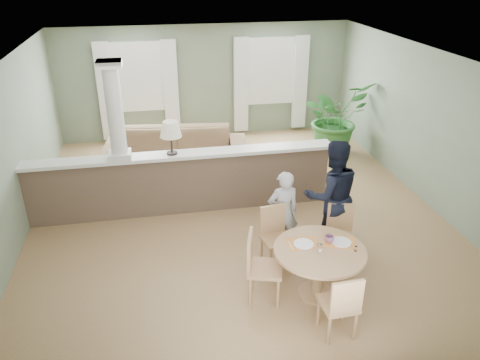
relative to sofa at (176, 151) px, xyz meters
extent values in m
plane|color=tan|center=(0.90, -1.96, -0.43)|extent=(8.00, 8.00, 0.00)
cube|color=gray|center=(0.90, 2.04, 0.92)|extent=(7.00, 0.02, 2.70)
cube|color=gray|center=(-2.60, -1.96, 0.92)|extent=(0.02, 8.00, 2.70)
cube|color=gray|center=(4.40, -1.96, 0.92)|extent=(0.02, 8.00, 2.70)
cube|color=gray|center=(0.90, -5.96, 0.92)|extent=(7.00, 0.02, 2.70)
cube|color=white|center=(0.90, -1.96, 2.27)|extent=(7.00, 8.00, 0.02)
cube|color=white|center=(-0.70, 2.01, 1.12)|extent=(1.10, 0.02, 1.50)
cube|color=white|center=(-0.70, 1.98, 1.12)|extent=(1.22, 0.04, 1.62)
cube|color=white|center=(2.50, 2.01, 1.12)|extent=(1.10, 0.02, 1.50)
cube|color=white|center=(2.50, 1.98, 1.12)|extent=(1.22, 0.04, 1.62)
cube|color=silver|center=(-1.45, 1.92, 0.82)|extent=(0.35, 0.10, 2.30)
cube|color=silver|center=(0.05, 1.92, 0.82)|extent=(0.35, 0.10, 2.30)
cube|color=silver|center=(1.75, 1.92, 0.82)|extent=(0.35, 0.10, 2.30)
cube|color=silver|center=(3.25, 1.92, 0.82)|extent=(0.35, 0.10, 2.30)
cube|color=brown|center=(0.00, -1.76, 0.09)|extent=(5.20, 0.22, 1.05)
cube|color=white|center=(0.00, -1.76, 0.65)|extent=(5.32, 0.36, 0.06)
cube|color=white|center=(-1.00, -1.76, 0.73)|extent=(0.36, 0.36, 0.10)
cylinder|color=white|center=(-1.00, -1.76, 1.47)|extent=(0.26, 0.26, 1.39)
cube|color=white|center=(-1.00, -1.76, 2.22)|extent=(0.38, 0.38, 0.10)
cylinder|color=black|center=(-0.15, -1.76, 0.69)|extent=(0.18, 0.18, 0.03)
cylinder|color=black|center=(-0.15, -1.76, 0.85)|extent=(0.03, 0.03, 0.28)
cone|color=beige|center=(-0.15, -1.76, 1.12)|extent=(0.36, 0.36, 0.26)
imported|color=olive|center=(0.00, 0.00, 0.00)|extent=(3.06, 1.50, 0.86)
imported|color=#2E702C|center=(3.60, 0.37, 0.39)|extent=(1.87, 1.77, 1.65)
cylinder|color=tan|center=(1.56, -4.39, -0.41)|extent=(0.50, 0.50, 0.04)
cylinder|color=tan|center=(1.56, -4.39, -0.07)|extent=(0.13, 0.13, 0.65)
cylinder|color=tan|center=(1.56, -4.39, 0.27)|extent=(1.19, 1.19, 0.04)
cube|color=#C0412B|center=(1.39, -4.22, 0.30)|extent=(0.43, 0.31, 0.01)
cube|color=#C0412B|center=(1.87, -4.28, 0.30)|extent=(0.50, 0.44, 0.01)
cylinder|color=white|center=(1.39, -4.24, 0.30)|extent=(0.26, 0.26, 0.01)
cylinder|color=white|center=(1.89, -4.30, 0.30)|extent=(0.26, 0.26, 0.01)
cylinder|color=white|center=(1.54, -4.41, 0.34)|extent=(0.07, 0.07, 0.09)
cube|color=silver|center=(1.33, -4.29, 0.31)|extent=(0.02, 0.17, 0.00)
cube|color=silver|center=(1.21, -4.25, 0.30)|extent=(0.01, 0.21, 0.00)
cylinder|color=white|center=(1.99, -4.51, 0.33)|extent=(0.04, 0.04, 0.07)
cylinder|color=silver|center=(1.99, -4.51, 0.37)|extent=(0.04, 0.04, 0.01)
imported|color=blue|center=(1.73, -4.25, 0.34)|extent=(0.12, 0.12, 0.09)
cube|color=tan|center=(1.20, -3.66, 0.01)|extent=(0.47, 0.47, 0.05)
cylinder|color=tan|center=(1.06, -3.85, -0.22)|extent=(0.04, 0.04, 0.42)
cylinder|color=tan|center=(1.39, -3.79, -0.22)|extent=(0.04, 0.04, 0.42)
cylinder|color=tan|center=(1.01, -3.52, -0.22)|extent=(0.04, 0.04, 0.42)
cylinder|color=tan|center=(1.33, -3.47, -0.22)|extent=(0.04, 0.04, 0.42)
cube|color=tan|center=(1.17, -3.47, 0.26)|extent=(0.39, 0.10, 0.45)
cube|color=tan|center=(2.12, -3.75, 0.00)|extent=(0.50, 0.50, 0.05)
cylinder|color=tan|center=(1.92, -3.87, -0.22)|extent=(0.04, 0.04, 0.41)
cylinder|color=tan|center=(2.23, -3.95, -0.22)|extent=(0.04, 0.04, 0.41)
cylinder|color=tan|center=(2.00, -3.55, -0.22)|extent=(0.04, 0.04, 0.41)
cylinder|color=tan|center=(2.32, -3.64, -0.22)|extent=(0.04, 0.04, 0.41)
cube|color=tan|center=(2.17, -3.58, 0.24)|extent=(0.38, 0.14, 0.44)
cube|color=tan|center=(1.55, -5.10, 0.00)|extent=(0.42, 0.42, 0.05)
cylinder|color=tan|center=(1.71, -4.93, -0.22)|extent=(0.04, 0.04, 0.42)
cylinder|color=tan|center=(1.38, -4.95, -0.22)|extent=(0.04, 0.04, 0.42)
cylinder|color=tan|center=(1.72, -5.26, -0.22)|extent=(0.04, 0.04, 0.42)
cylinder|color=tan|center=(1.39, -5.28, -0.22)|extent=(0.04, 0.04, 0.42)
cube|color=tan|center=(1.56, -5.29, 0.25)|extent=(0.39, 0.05, 0.44)
cube|color=tan|center=(0.85, -4.33, 0.04)|extent=(0.55, 0.55, 0.05)
cylinder|color=tan|center=(0.97, -4.55, -0.20)|extent=(0.04, 0.04, 0.45)
cylinder|color=tan|center=(1.08, -4.21, -0.20)|extent=(0.04, 0.04, 0.45)
cylinder|color=tan|center=(0.63, -4.45, -0.20)|extent=(0.04, 0.04, 0.45)
cylinder|color=tan|center=(0.74, -4.11, -0.20)|extent=(0.04, 0.04, 0.45)
cube|color=tan|center=(0.66, -4.27, 0.31)|extent=(0.16, 0.41, 0.48)
imported|color=#A9A9AE|center=(1.38, -3.29, 0.24)|extent=(0.51, 0.35, 1.34)
imported|color=black|center=(2.11, -3.31, 0.45)|extent=(0.86, 0.67, 1.77)
camera|label=1|loc=(-0.40, -9.12, 3.71)|focal=35.00mm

